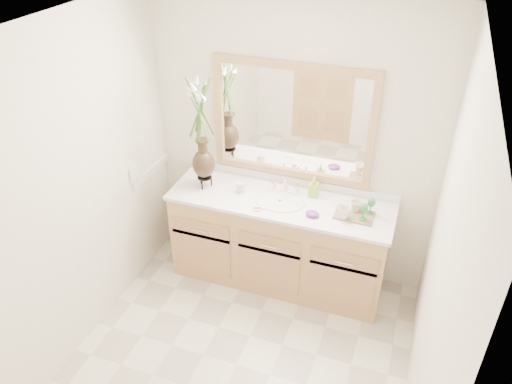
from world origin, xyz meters
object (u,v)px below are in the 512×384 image
at_px(tumbler, 241,187).
at_px(soap_bottle, 314,187).
at_px(flower_vase, 201,119).
at_px(tray, 354,215).

relative_size(tumbler, soap_bottle, 0.57).
bearing_deg(soap_bottle, flower_vase, -170.98).
bearing_deg(tray, flower_vase, -178.90).
xyz_separation_m(flower_vase, tray, (1.27, -0.01, -0.61)).
xyz_separation_m(tumbler, soap_bottle, (0.58, 0.15, 0.03)).
xyz_separation_m(soap_bottle, tray, (0.37, -0.18, -0.07)).
distance_m(tumbler, tray, 0.95).
xyz_separation_m(flower_vase, tumbler, (0.32, 0.02, -0.57)).
xyz_separation_m(flower_vase, soap_bottle, (0.90, 0.17, -0.54)).
bearing_deg(soap_bottle, tumbler, -167.14).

